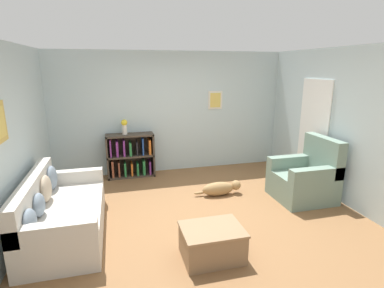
# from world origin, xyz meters

# --- Properties ---
(ground_plane) EXTENTS (14.00, 14.00, 0.00)m
(ground_plane) POSITION_xyz_m (0.00, 0.00, 0.00)
(ground_plane) COLOR brown
(wall_back) EXTENTS (5.60, 0.13, 2.60)m
(wall_back) POSITION_xyz_m (0.00, 2.25, 1.30)
(wall_back) COLOR silver
(wall_back) RESTS_ON ground_plane
(wall_left) EXTENTS (0.13, 5.00, 2.60)m
(wall_left) POSITION_xyz_m (-2.55, -0.00, 1.30)
(wall_left) COLOR silver
(wall_left) RESTS_ON ground_plane
(wall_right) EXTENTS (0.16, 5.00, 2.60)m
(wall_right) POSITION_xyz_m (2.55, 0.02, 1.29)
(wall_right) COLOR silver
(wall_right) RESTS_ON ground_plane
(couch) EXTENTS (0.94, 1.94, 0.86)m
(couch) POSITION_xyz_m (-1.99, -0.09, 0.31)
(couch) COLOR beige
(couch) RESTS_ON ground_plane
(bookshelf) EXTENTS (0.98, 0.35, 0.92)m
(bookshelf) POSITION_xyz_m (-0.92, 2.02, 0.44)
(bookshelf) COLOR #42382D
(bookshelf) RESTS_ON ground_plane
(recliner_chair) EXTENTS (0.93, 0.89, 1.09)m
(recliner_chair) POSITION_xyz_m (1.99, 0.10, 0.38)
(recliner_chair) COLOR gray
(recliner_chair) RESTS_ON ground_plane
(coffee_table) EXTENTS (0.74, 0.57, 0.40)m
(coffee_table) POSITION_xyz_m (-0.14, -1.11, 0.21)
(coffee_table) COLOR #846647
(coffee_table) RESTS_ON ground_plane
(dog) EXTENTS (0.88, 0.22, 0.25)m
(dog) POSITION_xyz_m (0.59, 0.60, 0.13)
(dog) COLOR #9E7A4C
(dog) RESTS_ON ground_plane
(vase) EXTENTS (0.13, 0.13, 0.31)m
(vase) POSITION_xyz_m (-1.02, 2.01, 1.09)
(vase) COLOR silver
(vase) RESTS_ON bookshelf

